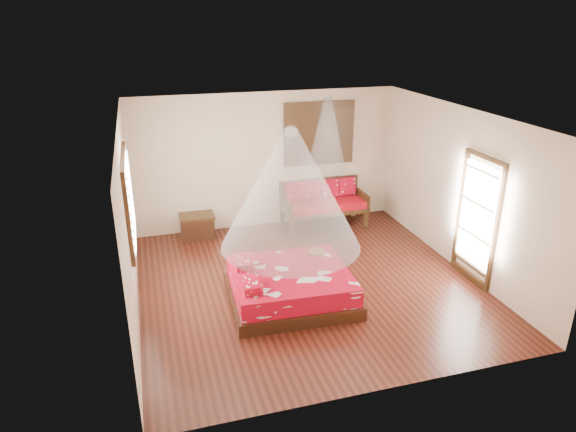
% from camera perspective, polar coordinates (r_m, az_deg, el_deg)
% --- Properties ---
extents(room, '(5.54, 5.54, 2.84)m').
position_cam_1_polar(room, '(8.13, 2.33, 1.20)').
color(room, black).
rests_on(room, ground).
extents(bed, '(1.98, 1.81, 0.63)m').
position_cam_1_polar(bed, '(8.13, 0.18, -7.75)').
color(bed, black).
rests_on(bed, floor).
extents(daybed, '(1.76, 0.78, 0.94)m').
position_cam_1_polar(daybed, '(10.89, 3.91, 1.66)').
color(daybed, black).
rests_on(daybed, floor).
extents(storage_chest, '(0.68, 0.50, 0.47)m').
position_cam_1_polar(storage_chest, '(10.50, -10.04, -1.08)').
color(storage_chest, black).
rests_on(storage_chest, floor).
extents(shutter_panel, '(1.52, 0.06, 1.32)m').
position_cam_1_polar(shutter_panel, '(10.81, 3.49, 9.14)').
color(shutter_panel, black).
rests_on(shutter_panel, wall_back).
extents(window_left, '(0.10, 1.74, 1.34)m').
position_cam_1_polar(window_left, '(7.84, -17.27, 1.74)').
color(window_left, black).
rests_on(window_left, wall_left).
extents(glazed_door, '(0.08, 1.02, 2.16)m').
position_cam_1_polar(glazed_door, '(8.97, 20.25, -0.44)').
color(glazed_door, black).
rests_on(glazed_door, floor).
extents(wine_tray, '(0.29, 0.29, 0.23)m').
position_cam_1_polar(wine_tray, '(8.59, 3.23, -3.74)').
color(wine_tray, brown).
rests_on(wine_tray, bed).
extents(mosquito_net_main, '(2.11, 2.11, 1.80)m').
position_cam_1_polar(mosquito_net_main, '(7.47, 0.30, 3.00)').
color(mosquito_net_main, white).
rests_on(mosquito_net_main, ceiling).
extents(mosquito_net_daybed, '(0.79, 0.79, 1.50)m').
position_cam_1_polar(mosquito_net_daybed, '(10.36, 4.37, 9.13)').
color(mosquito_net_daybed, white).
rests_on(mosquito_net_daybed, ceiling).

